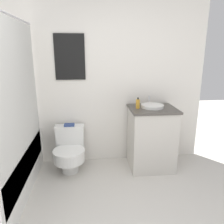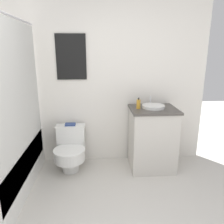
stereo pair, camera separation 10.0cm
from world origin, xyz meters
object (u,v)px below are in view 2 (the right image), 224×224
Objects in this scene: sink at (153,106)px; book_on_tank at (70,124)px; toilet at (70,149)px; soap_bottle at (138,104)px.

book_on_tank is at bearing 173.02° from sink.
sink reaches higher than toilet.
sink reaches higher than book_on_tank.
soap_bottle is at bearing -172.94° from sink.
soap_bottle is (0.95, -0.02, 0.65)m from toilet.
sink is at bearing 0.07° from toilet.
soap_bottle reaches higher than book_on_tank.
sink is 2.34× the size of soap_bottle.
book_on_tank is (0.00, 0.14, 0.32)m from toilet.
book_on_tank is (-0.95, 0.17, -0.33)m from soap_bottle.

